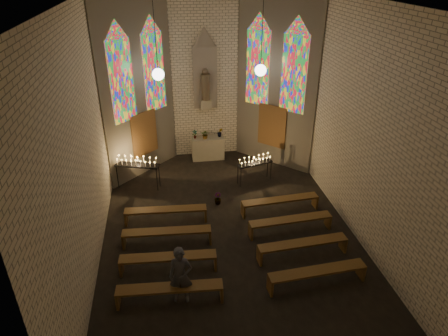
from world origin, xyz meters
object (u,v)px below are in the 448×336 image
at_px(altar, 208,148).
at_px(aisle_flower_pot, 218,198).
at_px(votive_stand_right, 255,162).
at_px(visitor, 181,276).
at_px(votive_stand_left, 137,163).

xyz_separation_m(altar, aisle_flower_pot, (-0.10, -3.74, -0.28)).
height_order(aisle_flower_pot, votive_stand_right, votive_stand_right).
relative_size(aisle_flower_pot, visitor, 0.27).
height_order(altar, visitor, visitor).
height_order(altar, votive_stand_right, votive_stand_right).
bearing_deg(votive_stand_left, aisle_flower_pot, -13.28).
height_order(aisle_flower_pot, visitor, visitor).
relative_size(altar, aisle_flower_pot, 3.15).
relative_size(votive_stand_left, votive_stand_right, 1.17).
relative_size(votive_stand_left, visitor, 1.04).
relative_size(altar, votive_stand_left, 0.82).
bearing_deg(visitor, altar, 86.58).
distance_m(aisle_flower_pot, votive_stand_left, 3.40).
bearing_deg(votive_stand_right, votive_stand_left, 160.75).
bearing_deg(altar, visitor, -101.64).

